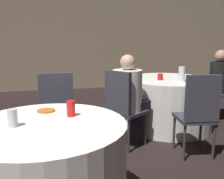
{
  "coord_description": "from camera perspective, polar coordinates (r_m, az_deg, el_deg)",
  "views": [
    {
      "loc": [
        0.29,
        -1.83,
        1.33
      ],
      "look_at": [
        0.85,
        0.5,
        0.85
      ],
      "focal_mm": 40.0,
      "sensor_mm": 36.0,
      "label": 1
    }
  ],
  "objects": [
    {
      "name": "table_near",
      "position": [
        1.98,
        -14.32,
        -17.97
      ],
      "size": [
        1.15,
        1.15,
        0.75
      ],
      "color": "white",
      "rests_on": "ground_plane"
    },
    {
      "name": "soda_can_silver",
      "position": [
        1.82,
        -21.76,
        -6.07
      ],
      "size": [
        0.07,
        0.07,
        0.12
      ],
      "color": "silver",
      "rests_on": "table_near"
    },
    {
      "name": "table_far",
      "position": [
        3.97,
        12.61,
        -2.92
      ],
      "size": [
        1.34,
        1.34,
        0.75
      ],
      "color": "white",
      "rests_on": "ground_plane"
    },
    {
      "name": "person_black_shirt",
      "position": [
        4.49,
        22.47,
        0.85
      ],
      "size": [
        0.49,
        0.34,
        1.17
      ],
      "rotation": [
        0.0,
        0.0,
        -4.57
      ],
      "color": "#282828",
      "rests_on": "ground_plane"
    },
    {
      "name": "chair_near_north",
      "position": [
        2.83,
        -12.6,
        -4.57
      ],
      "size": [
        0.43,
        0.44,
        0.97
      ],
      "rotation": [
        0.0,
        0.0,
        -3.23
      ],
      "color": "#383842",
      "rests_on": "ground_plane"
    },
    {
      "name": "pizza_plate_near",
      "position": [
        2.11,
        -14.85,
        -4.83
      ],
      "size": [
        0.24,
        0.24,
        0.02
      ],
      "color": "white",
      "rests_on": "table_near"
    },
    {
      "name": "chair_far_east",
      "position": [
        4.62,
        24.03,
        0.85
      ],
      "size": [
        0.45,
        0.45,
        0.97
      ],
      "rotation": [
        0.0,
        0.0,
        -4.57
      ],
      "color": "#383842",
      "rests_on": "ground_plane"
    },
    {
      "name": "bottle_far",
      "position": [
        3.65,
        15.64,
        3.42
      ],
      "size": [
        0.09,
        0.09,
        0.21
      ],
      "color": "silver",
      "rests_on": "table_far"
    },
    {
      "name": "cup_far",
      "position": [
        3.71,
        10.96,
        2.85
      ],
      "size": [
        0.08,
        0.08,
        0.09
      ],
      "color": "red",
      "rests_on": "table_far"
    },
    {
      "name": "chair_far_south",
      "position": [
        2.94,
        19.19,
        -4.33
      ],
      "size": [
        0.45,
        0.46,
        0.97
      ],
      "rotation": [
        0.0,
        0.0,
        -0.14
      ],
      "color": "#383842",
      "rests_on": "ground_plane"
    },
    {
      "name": "chair_far_southwest",
      "position": [
        3.06,
        2.29,
        -3.1
      ],
      "size": [
        0.55,
        0.55,
        0.97
      ],
      "rotation": [
        0.0,
        0.0,
        -0.99
      ],
      "color": "#383842",
      "rests_on": "ground_plane"
    },
    {
      "name": "soda_can_red",
      "position": [
        1.95,
        -9.38,
        -4.31
      ],
      "size": [
        0.07,
        0.07,
        0.12
      ],
      "color": "red",
      "rests_on": "table_near"
    },
    {
      "name": "person_white_shirt",
      "position": [
        3.17,
        4.22,
        -2.1
      ],
      "size": [
        0.5,
        0.48,
        1.16
      ],
      "rotation": [
        0.0,
        0.0,
        -0.99
      ],
      "color": "black",
      "rests_on": "ground_plane"
    },
    {
      "name": "wall_back",
      "position": [
        6.88,
        -16.17,
        11.43
      ],
      "size": [
        16.0,
        0.06,
        2.8
      ],
      "color": "gray",
      "rests_on": "ground_plane"
    }
  ]
}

